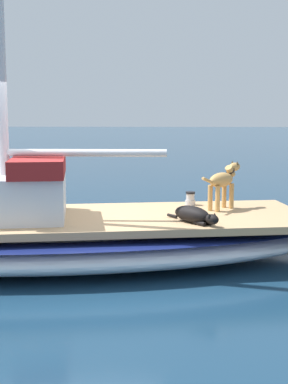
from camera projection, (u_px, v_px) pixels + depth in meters
ground_plane at (73, 262)px, 7.75m from camera, size 120.00×120.00×0.00m
sailboat_main at (73, 239)px, 7.70m from camera, size 3.58×7.53×0.66m
dog_black at (194, 215)px, 7.21m from camera, size 0.78×0.68×0.22m
dog_tan at (223, 181)px, 8.15m from camera, size 0.77×0.67×0.70m
deck_winch at (190, 199)px, 8.56m from camera, size 0.16×0.16×0.21m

